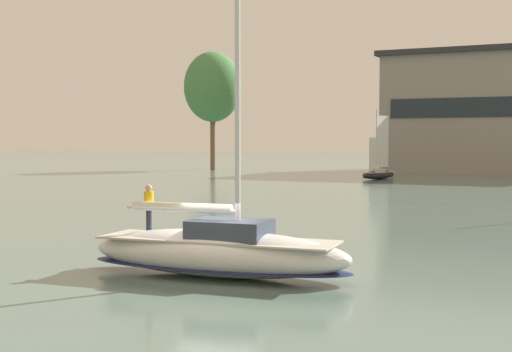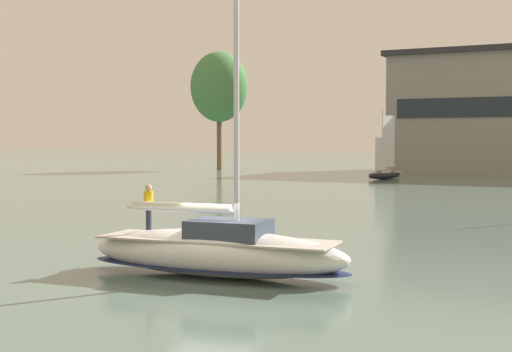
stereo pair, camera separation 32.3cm
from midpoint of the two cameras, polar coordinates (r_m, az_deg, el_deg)
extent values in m
plane|color=slate|center=(24.27, -2.80, -8.01)|extent=(400.00, 400.00, 0.00)
cube|color=#1E2833|center=(94.47, 19.69, 5.26)|extent=(28.36, 0.10, 2.51)
cylinder|color=brown|center=(106.18, -2.87, 3.05)|extent=(0.76, 0.76, 9.46)
ellipsoid|color=#477F47|center=(106.46, -2.88, 7.14)|extent=(8.51, 8.51, 10.40)
ellipsoid|color=silver|center=(24.14, -2.80, -6.17)|extent=(9.46, 3.38, 1.58)
ellipsoid|color=#19234C|center=(24.21, -2.80, -7.18)|extent=(9.55, 3.41, 0.19)
cube|color=#BCB7A8|center=(24.07, -2.81, -5.08)|extent=(8.32, 2.87, 0.06)
cube|color=#333D4C|center=(23.83, -1.79, -4.30)|extent=(2.74, 2.03, 0.65)
cylinder|color=silver|center=(23.66, -1.18, 8.93)|extent=(0.19, 0.19, 11.59)
cylinder|color=silver|center=(24.53, -5.68, -2.69)|extent=(4.17, 0.51, 0.16)
cylinder|color=silver|center=(24.52, -5.68, -2.43)|extent=(3.76, 0.57, 0.25)
cylinder|color=#232838|center=(25.54, -8.23, -3.61)|extent=(0.22, 0.22, 0.85)
cylinder|color=gold|center=(25.47, -8.24, -1.94)|extent=(0.37, 0.37, 0.65)
sphere|color=tan|center=(25.43, -8.25, -0.94)|extent=(0.24, 0.24, 0.24)
ellipsoid|color=#232328|center=(82.65, 10.35, 0.08)|extent=(3.41, 5.95, 0.98)
ellipsoid|color=#19234C|center=(82.66, 10.35, -0.11)|extent=(3.44, 6.01, 0.12)
cube|color=beige|center=(82.63, 10.36, 0.29)|extent=(2.94, 5.22, 0.06)
cube|color=beige|center=(82.39, 10.24, 0.44)|extent=(1.59, 1.89, 0.40)
cylinder|color=silver|center=(82.17, 10.20, 2.80)|extent=(0.11, 0.11, 7.18)
cylinder|color=silver|center=(83.29, 10.69, 0.72)|extent=(0.94, 2.47, 0.10)
cube|color=white|center=(83.14, 10.67, 2.75)|extent=(0.81, 2.26, 5.89)
cube|color=white|center=(81.59, 9.89, 1.67)|extent=(0.44, 1.20, 3.95)
camera|label=1|loc=(0.16, -89.65, 0.02)|focal=50.00mm
camera|label=2|loc=(0.16, 90.35, -0.02)|focal=50.00mm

